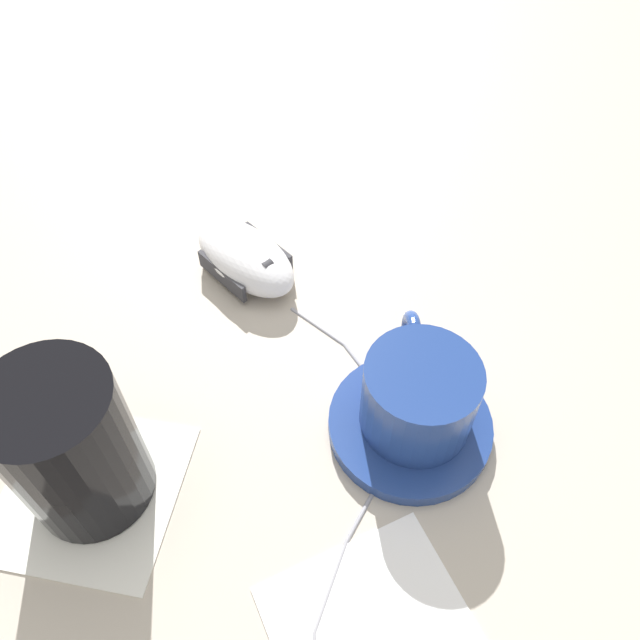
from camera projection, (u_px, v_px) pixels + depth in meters
name	position (u px, v px, depth m)	size (l,w,h in m)	color
ground_plane	(248.00, 390.00, 0.49)	(3.00, 3.00, 0.00)	#B2A899
saucer	(410.00, 425.00, 0.46)	(0.12, 0.12, 0.01)	navy
coffee_cup	(419.00, 393.00, 0.43)	(0.10, 0.08, 0.06)	navy
computer_mouse	(245.00, 257.00, 0.55)	(0.10, 0.13, 0.04)	silver
mouse_cable	(332.00, 545.00, 0.41)	(0.40, 0.15, 0.00)	gray
napkin_under_glass	(91.00, 491.00, 0.43)	(0.12, 0.12, 0.00)	silver
drinking_glass	(71.00, 447.00, 0.39)	(0.08, 0.08, 0.12)	black
napkin_spare	(378.00, 639.00, 0.37)	(0.12, 0.12, 0.00)	white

